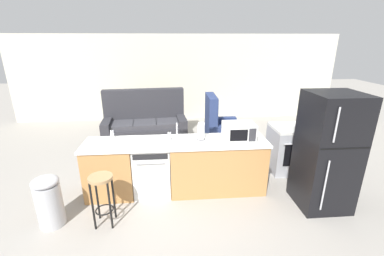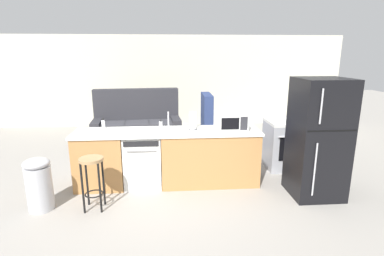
{
  "view_description": "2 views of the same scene",
  "coord_description": "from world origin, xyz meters",
  "views": [
    {
      "loc": [
        0.09,
        -3.81,
        2.45
      ],
      "look_at": [
        0.47,
        0.83,
        0.83
      ],
      "focal_mm": 24.0,
      "sensor_mm": 36.0,
      "label": 1
    },
    {
      "loc": [
        0.18,
        -4.61,
        2.1
      ],
      "look_at": [
        0.56,
        0.27,
        0.87
      ],
      "focal_mm": 28.0,
      "sensor_mm": 36.0,
      "label": 2
    }
  ],
  "objects": [
    {
      "name": "trash_bin",
      "position": [
        -1.6,
        -0.71,
        0.38
      ],
      "size": [
        0.35,
        0.35,
        0.74
      ],
      "color": "#B7B7BC",
      "rests_on": "ground_plane"
    },
    {
      "name": "stove_range",
      "position": [
        2.35,
        0.55,
        0.45
      ],
      "size": [
        0.76,
        0.68,
        0.9
      ],
      "color": "#A8AAB2",
      "rests_on": "ground_plane"
    },
    {
      "name": "microwave",
      "position": [
        1.16,
        -0.0,
        1.04
      ],
      "size": [
        0.5,
        0.37,
        0.28
      ],
      "color": "white",
      "rests_on": "kitchen_counter"
    },
    {
      "name": "couch",
      "position": [
        -0.58,
        2.39,
        0.39
      ],
      "size": [
        2.07,
        1.06,
        1.27
      ],
      "color": "#2D2D33",
      "rests_on": "ground_plane"
    },
    {
      "name": "sink_faucet",
      "position": [
        0.16,
        0.03,
        1.03
      ],
      "size": [
        0.07,
        0.18,
        0.3
      ],
      "color": "silver",
      "rests_on": "kitchen_counter"
    },
    {
      "name": "paper_towel_roll",
      "position": [
        0.56,
        0.05,
        1.04
      ],
      "size": [
        0.14,
        0.14,
        0.28
      ],
      "color": "#4C4C51",
      "rests_on": "kitchen_counter"
    },
    {
      "name": "bar_stool",
      "position": [
        -0.87,
        -0.75,
        0.54
      ],
      "size": [
        0.32,
        0.32,
        0.74
      ],
      "color": "tan",
      "rests_on": "ground_plane"
    },
    {
      "name": "wall_back",
      "position": [
        0.3,
        4.2,
        1.3
      ],
      "size": [
        10.0,
        0.06,
        2.6
      ],
      "color": "beige",
      "rests_on": "ground_plane"
    },
    {
      "name": "dishwasher",
      "position": [
        -0.25,
        -0.0,
        0.42
      ],
      "size": [
        0.58,
        0.61,
        0.84
      ],
      "color": "white",
      "rests_on": "ground_plane"
    },
    {
      "name": "kitchen_counter",
      "position": [
        0.24,
        0.0,
        0.42
      ],
      "size": [
        2.94,
        0.66,
        0.9
      ],
      "color": "#B77F47",
      "rests_on": "ground_plane"
    },
    {
      "name": "ground_plane",
      "position": [
        0.0,
        0.0,
        0.0
      ],
      "size": [
        24.0,
        24.0,
        0.0
      ],
      "primitive_type": "plane",
      "color": "gray"
    },
    {
      "name": "dish_soap_bottle",
      "position": [
        -0.89,
        0.21,
        0.97
      ],
      "size": [
        0.06,
        0.06,
        0.18
      ],
      "color": "silver",
      "rests_on": "kitchen_counter"
    },
    {
      "name": "refrigerator",
      "position": [
        2.35,
        -0.55,
        0.88
      ],
      "size": [
        0.72,
        0.73,
        1.76
      ],
      "color": "black",
      "rests_on": "ground_plane"
    },
    {
      "name": "armchair",
      "position": [
        1.24,
        2.06,
        0.35
      ],
      "size": [
        0.81,
        0.86,
        1.2
      ],
      "color": "navy",
      "rests_on": "ground_plane"
    },
    {
      "name": "soap_bottle",
      "position": [
        0.04,
        0.04,
        0.97
      ],
      "size": [
        0.06,
        0.06,
        0.18
      ],
      "color": "silver",
      "rests_on": "kitchen_counter"
    },
    {
      "name": "kettle",
      "position": [
        2.52,
        0.42,
        0.99
      ],
      "size": [
        0.21,
        0.17,
        0.19
      ],
      "color": "#B2B2B7",
      "rests_on": "stove_range"
    }
  ]
}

